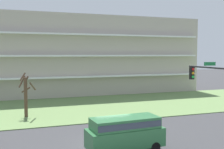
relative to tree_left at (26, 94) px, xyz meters
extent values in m
plane|color=#38383A|center=(5.53, -10.79, -2.43)|extent=(160.00, 160.00, 0.00)
cube|color=#66844C|center=(5.53, 3.21, -2.39)|extent=(80.00, 16.00, 0.08)
cube|color=#B2A899|center=(5.53, 16.75, 3.94)|extent=(47.61, 11.08, 12.74)
cube|color=white|center=(5.53, 10.76, 0.76)|extent=(45.70, 0.90, 0.24)
cube|color=white|center=(5.53, 10.76, 3.94)|extent=(45.70, 0.90, 0.24)
cube|color=white|center=(5.53, 10.76, 7.13)|extent=(45.70, 0.90, 0.24)
cylinder|color=#4C3828|center=(-0.02, -0.03, -0.33)|extent=(0.35, 0.35, 4.20)
cylinder|color=#4C3828|center=(-0.36, 0.26, 1.32)|extent=(0.79, 0.87, 1.20)
cylinder|color=#4C3828|center=(0.68, -0.32, 0.84)|extent=(0.76, 1.54, 1.02)
cylinder|color=#4C3828|center=(0.08, 0.15, 1.48)|extent=(0.56, 0.42, 0.86)
cylinder|color=#4C3828|center=(0.02, 0.40, 0.41)|extent=(0.96, 0.26, 0.64)
cylinder|color=#4C3828|center=(-0.28, 0.21, 1.84)|extent=(0.68, 0.70, 0.82)
cube|color=#2D6B3D|center=(6.01, -12.79, -1.44)|extent=(5.30, 2.28, 1.25)
cube|color=#2D6B3D|center=(6.01, -12.79, -0.44)|extent=(4.69, 2.09, 0.75)
cube|color=#2D3847|center=(6.01, -12.79, -0.44)|extent=(4.60, 2.12, 0.41)
cylinder|color=black|center=(7.77, -11.80, -2.07)|extent=(0.73, 0.26, 0.72)
cylinder|color=black|center=(7.87, -13.58, -2.07)|extent=(0.73, 0.26, 0.72)
cylinder|color=black|center=(4.14, -12.00, -2.07)|extent=(0.73, 0.26, 0.72)
cylinder|color=black|center=(11.30, -14.88, 3.29)|extent=(0.12, 5.02, 0.12)
cube|color=black|center=(11.30, -12.67, 2.79)|extent=(0.28, 0.28, 0.90)
sphere|color=red|center=(11.30, -12.82, 3.09)|extent=(0.20, 0.20, 0.20)
sphere|color=#F2A519|center=(11.30, -12.82, 2.81)|extent=(0.20, 0.20, 0.20)
sphere|color=green|center=(11.30, -12.82, 2.53)|extent=(0.20, 0.20, 0.20)
cube|color=#197238|center=(11.30, -14.63, 3.54)|extent=(0.90, 0.04, 0.24)
camera|label=1|loc=(-0.76, -29.61, 4.18)|focal=43.84mm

